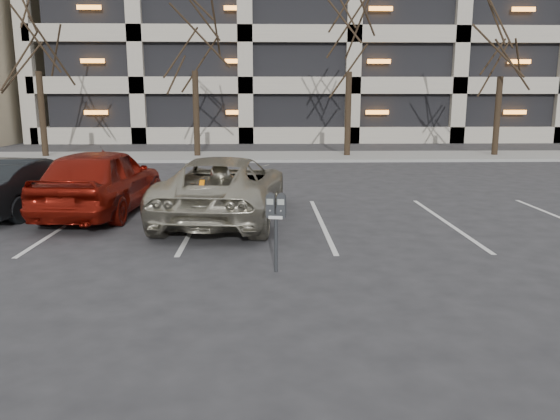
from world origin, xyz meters
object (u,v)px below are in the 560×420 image
at_px(tree_b, 193,15).
at_px(suv_silver, 224,188).
at_px(car_red, 101,180).
at_px(tree_d, 504,25).
at_px(tree_c, 350,17).
at_px(car_dark, 25,185).
at_px(parking_meter, 276,213).
at_px(tree_a, 34,16).

height_order(tree_b, suv_silver, tree_b).
bearing_deg(car_red, tree_d, -135.50).
bearing_deg(suv_silver, tree_d, -125.47).
height_order(tree_b, car_red, tree_b).
distance_m(tree_c, car_dark, 16.61).
bearing_deg(parking_meter, tree_c, 86.64).
relative_size(tree_b, parking_meter, 7.02).
bearing_deg(suv_silver, car_dark, -4.79).
xyz_separation_m(tree_b, car_red, (-0.75, -12.52, -5.54)).
height_order(tree_b, car_dark, tree_b).
xyz_separation_m(tree_a, car_red, (6.25, -12.52, -5.49)).
relative_size(tree_a, tree_d, 1.06).
distance_m(tree_b, car_red, 13.71).
height_order(tree_b, tree_d, tree_b).
bearing_deg(suv_silver, tree_c, -103.64).
xyz_separation_m(tree_a, tree_d, (21.00, 0.00, -0.34)).
bearing_deg(tree_a, tree_c, 0.00).
xyz_separation_m(tree_a, parking_meter, (10.32, -17.15, -5.34)).
bearing_deg(tree_c, tree_b, 180.00).
height_order(tree_a, car_dark, tree_a).
distance_m(tree_a, car_dark, 14.16).
height_order(tree_a, parking_meter, tree_a).
bearing_deg(tree_c, car_dark, -128.32).
bearing_deg(tree_b, suv_silver, -80.46).
xyz_separation_m(tree_d, parking_meter, (-10.68, -17.15, -5.00)).
relative_size(tree_a, suv_silver, 1.60).
bearing_deg(car_dark, tree_c, -117.84).
xyz_separation_m(tree_c, parking_meter, (-3.68, -17.15, -5.34)).
distance_m(tree_a, car_red, 15.03).
bearing_deg(car_dark, car_red, -177.13).
bearing_deg(car_dark, tree_a, -60.14).
relative_size(tree_a, car_dark, 2.15).
bearing_deg(tree_c, tree_a, 180.00).
xyz_separation_m(parking_meter, suv_silver, (-1.10, 3.94, -0.23)).
bearing_deg(tree_b, tree_d, 0.00).
relative_size(tree_a, car_red, 1.84).
height_order(tree_a, tree_d, tree_a).
height_order(suv_silver, car_dark, suv_silver).
xyz_separation_m(tree_c, car_dark, (-9.69, -12.26, -5.63)).
relative_size(tree_c, car_dark, 2.15).
bearing_deg(tree_d, tree_b, 180.00).
height_order(tree_d, car_red, tree_d).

